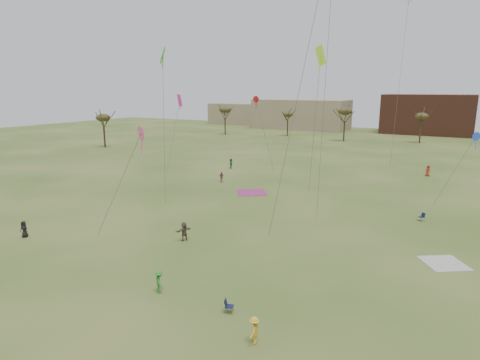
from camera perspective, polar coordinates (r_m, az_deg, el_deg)
The scene contains 17 objects.
ground at distance 29.57m, azimuth -12.13°, elevation -14.98°, with size 260.00×260.00×0.00m, color #2F5019.
flyer_near_center at distance 28.99m, azimuth -11.28°, elevation -13.82°, with size 1.00×0.57×1.54m, color #31832B.
spectator_fore_c at distance 37.68m, azimuth -7.86°, elevation -7.15°, with size 1.65×0.52×1.77m, color brown.
flyer_mid_a at distance 43.21m, azimuth -28.06°, elevation -6.11°, with size 0.77×0.50×1.57m, color black.
flyer_mid_b at distance 23.48m, azimuth 2.02°, elevation -20.36°, with size 1.01×0.58×1.57m, color gold.
spectator_mid_d at distance 60.51m, azimuth -2.62°, elevation 0.43°, with size 0.91×0.38×1.56m, color #923C6D.
flyer_far_a at distance 71.17m, azimuth -1.27°, elevation 2.35°, with size 1.57×0.50×1.70m, color #226846.
flyer_far_b at distance 71.14m, azimuth 24.89°, elevation 1.19°, with size 0.87×0.57×1.78m, color #A5331C.
blanket_cream at distance 36.82m, azimuth 26.74°, elevation -10.41°, with size 3.04×3.04×0.03m, color beige.
blanket_plum at distance 54.53m, azimuth 1.63°, elevation -1.77°, with size 3.84×3.84×0.03m, color #9B2F70.
camp_chair_center at distance 26.42m, azimuth -1.55°, elevation -17.62°, with size 0.69×0.66×0.87m.
camp_chair_right at distance 46.97m, azimuth 24.12°, elevation -4.96°, with size 0.74×0.74×0.87m.
kites_aloft at distance 55.31m, azimuth 15.71°, elevation 20.89°, with size 69.49×58.37×27.92m.
tree_line at distance 100.66m, azimuth 18.20°, elevation 8.33°, with size 117.44×49.32×8.91m.
building_tan at distance 144.49m, azimuth 8.56°, elevation 9.11°, with size 32.00×14.00×10.00m, color #937F60.
building_brick at distance 139.96m, azimuth 24.93°, elevation 8.39°, with size 26.00×16.00×12.00m, color brown.
building_tan_west at distance 164.02m, azimuth -0.44°, elevation 9.30°, with size 20.00×12.00×8.00m, color #937F60.
Camera 1 is at (18.00, -19.14, 13.57)m, focal length 30.37 mm.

